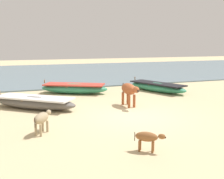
{
  "coord_description": "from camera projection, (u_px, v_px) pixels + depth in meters",
  "views": [
    {
      "loc": [
        -4.41,
        -9.71,
        2.9
      ],
      "look_at": [
        0.13,
        2.96,
        0.6
      ],
      "focal_mm": 43.61,
      "sensor_mm": 36.0,
      "label": 1
    }
  ],
  "objects": [
    {
      "name": "ground",
      "position": [
        134.0,
        116.0,
        10.96
      ],
      "size": [
        80.0,
        80.0,
        0.0
      ],
      "primitive_type": "plane",
      "color": "#CCB789"
    },
    {
      "name": "sea_water",
      "position": [
        62.0,
        72.0,
        27.06
      ],
      "size": [
        60.0,
        20.0,
        0.08
      ],
      "primitive_type": "cube",
      "color": "slate",
      "rests_on": "ground"
    },
    {
      "name": "fishing_boat_0",
      "position": [
        34.0,
        102.0,
        12.15
      ],
      "size": [
        3.87,
        3.41,
        0.74
      ],
      "rotation": [
        0.0,
        0.0,
        2.47
      ],
      "color": "#5B5651",
      "rests_on": "ground"
    },
    {
      "name": "fishing_boat_1",
      "position": [
        157.0,
        87.0,
        16.46
      ],
      "size": [
        2.55,
        4.13,
        0.73
      ],
      "rotation": [
        0.0,
        0.0,
        1.97
      ],
      "color": "#338C66",
      "rests_on": "ground"
    },
    {
      "name": "fishing_boat_2",
      "position": [
        74.0,
        88.0,
        15.82
      ],
      "size": [
        4.01,
        2.87,
        0.77
      ],
      "rotation": [
        0.0,
        0.0,
        2.65
      ],
      "color": "#338C66",
      "rests_on": "ground"
    },
    {
      "name": "cow_adult_rust",
      "position": [
        129.0,
        90.0,
        12.51
      ],
      "size": [
        0.51,
        1.66,
        1.07
      ],
      "rotation": [
        0.0,
        0.0,
        4.74
      ],
      "color": "#9E4C28",
      "rests_on": "ground"
    },
    {
      "name": "calf_near_dun",
      "position": [
        42.0,
        119.0,
        8.74
      ],
      "size": [
        0.76,
        0.99,
        0.7
      ],
      "rotation": [
        0.0,
        0.0,
        0.99
      ],
      "color": "tan",
      "rests_on": "ground"
    },
    {
      "name": "calf_far_brown",
      "position": [
        148.0,
        138.0,
        7.29
      ],
      "size": [
        0.76,
        0.63,
        0.55
      ],
      "rotation": [
        0.0,
        0.0,
        5.65
      ],
      "color": "brown",
      "rests_on": "ground"
    }
  ]
}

